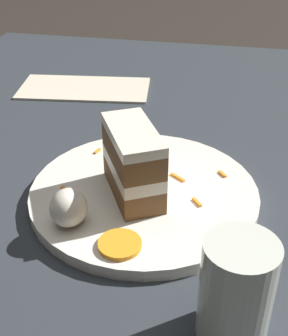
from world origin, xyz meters
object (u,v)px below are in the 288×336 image
orange_garnish (120,244)px  menu_card (84,88)px  plate (144,194)px  drinking_glass (235,297)px  cake_slice (133,162)px  cream_dollop (69,207)px

orange_garnish → menu_card: (0.46, 0.19, -0.02)m
plate → drinking_glass: 0.23m
orange_garnish → drinking_glass: (-0.08, -0.13, 0.03)m
cake_slice → drinking_glass: 0.23m
plate → orange_garnish: orange_garnish is taller
cake_slice → menu_card: size_ratio=0.48×
menu_card → cream_dollop: bearing=-171.6°
menu_card → orange_garnish: bearing=-164.8°
plate → cream_dollop: size_ratio=6.15×
cake_slice → cream_dollop: cake_slice is taller
plate → menu_card: (0.34, 0.19, -0.01)m
cake_slice → orange_garnish: cake_slice is taller
orange_garnish → cake_slice: bearing=3.8°
orange_garnish → drinking_glass: 0.15m
cream_dollop → orange_garnish: cream_dollop is taller
cream_dollop → orange_garnish: (-0.03, -0.07, -0.02)m
plate → orange_garnish: bearing=177.5°
plate → menu_card: bearing=29.0°
plate → orange_garnish: 0.12m
cake_slice → cream_dollop: (-0.08, 0.06, -0.02)m
orange_garnish → menu_card: size_ratio=0.19×
plate → cake_slice: (-0.01, 0.01, 0.06)m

